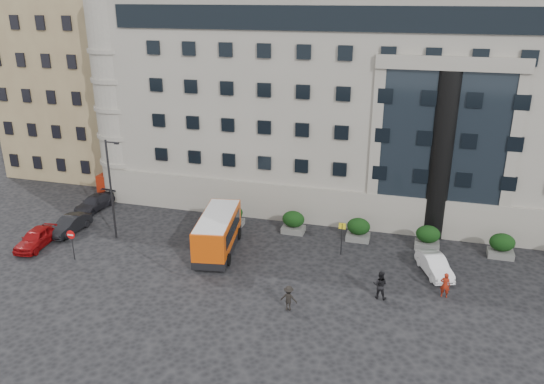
{
  "coord_description": "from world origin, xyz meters",
  "views": [
    {
      "loc": [
        10.07,
        -30.12,
        18.13
      ],
      "look_at": [
        0.63,
        3.48,
        5.0
      ],
      "focal_mm": 35.0,
      "sensor_mm": 36.0,
      "label": 1
    }
  ],
  "objects_px": {
    "hedge_c": "(358,229)",
    "hedge_d": "(428,237)",
    "no_entry_sign": "(72,239)",
    "street_lamp": "(111,186)",
    "pedestrian_c": "(289,298)",
    "bus_stop_sign": "(342,233)",
    "minibus": "(218,231)",
    "parked_car_c": "(94,203)",
    "red_truck": "(122,174)",
    "parked_car_a": "(36,238)",
    "parked_car_b": "(70,225)",
    "parked_car_d": "(136,183)",
    "white_taxi": "(434,265)",
    "hedge_a": "(232,215)",
    "pedestrian_a": "(445,285)",
    "pedestrian_b": "(380,285)",
    "hedge_b": "(293,222)",
    "hedge_e": "(502,245)"
  },
  "relations": [
    {
      "from": "hedge_d",
      "to": "no_entry_sign",
      "type": "bearing_deg",
      "value": -160.24
    },
    {
      "from": "hedge_c",
      "to": "parked_car_b",
      "type": "relative_size",
      "value": 0.45
    },
    {
      "from": "bus_stop_sign",
      "to": "red_truck",
      "type": "relative_size",
      "value": 0.48
    },
    {
      "from": "hedge_a",
      "to": "pedestrian_a",
      "type": "height_order",
      "value": "hedge_a"
    },
    {
      "from": "hedge_a",
      "to": "street_lamp",
      "type": "bearing_deg",
      "value": -148.84
    },
    {
      "from": "hedge_b",
      "to": "pedestrian_b",
      "type": "relative_size",
      "value": 0.98
    },
    {
      "from": "parked_car_c",
      "to": "parked_car_a",
      "type": "bearing_deg",
      "value": -84.55
    },
    {
      "from": "no_entry_sign",
      "to": "pedestrian_c",
      "type": "height_order",
      "value": "no_entry_sign"
    },
    {
      "from": "minibus",
      "to": "parked_car_c",
      "type": "height_order",
      "value": "minibus"
    },
    {
      "from": "no_entry_sign",
      "to": "pedestrian_a",
      "type": "distance_m",
      "value": 25.8
    },
    {
      "from": "red_truck",
      "to": "parked_car_c",
      "type": "relative_size",
      "value": 1.22
    },
    {
      "from": "white_taxi",
      "to": "bus_stop_sign",
      "type": "bearing_deg",
      "value": 148.4
    },
    {
      "from": "parked_car_a",
      "to": "parked_car_b",
      "type": "height_order",
      "value": "parked_car_a"
    },
    {
      "from": "street_lamp",
      "to": "parked_car_d",
      "type": "distance_m",
      "value": 11.58
    },
    {
      "from": "hedge_a",
      "to": "hedge_b",
      "type": "relative_size",
      "value": 1.0
    },
    {
      "from": "hedge_a",
      "to": "parked_car_b",
      "type": "xyz_separation_m",
      "value": [
        -12.12,
        -4.87,
        -0.26
      ]
    },
    {
      "from": "parked_car_d",
      "to": "white_taxi",
      "type": "xyz_separation_m",
      "value": [
        28.03,
        -9.35,
        -0.08
      ]
    },
    {
      "from": "red_truck",
      "to": "white_taxi",
      "type": "bearing_deg",
      "value": -18.3
    },
    {
      "from": "minibus",
      "to": "red_truck",
      "type": "distance_m",
      "value": 17.41
    },
    {
      "from": "pedestrian_b",
      "to": "hedge_b",
      "type": "bearing_deg",
      "value": -42.59
    },
    {
      "from": "hedge_c",
      "to": "pedestrian_b",
      "type": "bearing_deg",
      "value": -73.78
    },
    {
      "from": "hedge_e",
      "to": "parked_car_b",
      "type": "height_order",
      "value": "hedge_e"
    },
    {
      "from": "red_truck",
      "to": "parked_car_a",
      "type": "xyz_separation_m",
      "value": [
        0.5,
        -13.37,
        -0.73
      ]
    },
    {
      "from": "hedge_d",
      "to": "bus_stop_sign",
      "type": "height_order",
      "value": "bus_stop_sign"
    },
    {
      "from": "parked_car_a",
      "to": "pedestrian_a",
      "type": "relative_size",
      "value": 2.49
    },
    {
      "from": "pedestrian_a",
      "to": "street_lamp",
      "type": "bearing_deg",
      "value": -0.27
    },
    {
      "from": "street_lamp",
      "to": "bus_stop_sign",
      "type": "relative_size",
      "value": 3.17
    },
    {
      "from": "no_entry_sign",
      "to": "parked_car_a",
      "type": "distance_m",
      "value": 4.25
    },
    {
      "from": "hedge_c",
      "to": "hedge_d",
      "type": "relative_size",
      "value": 1.0
    },
    {
      "from": "parked_car_b",
      "to": "white_taxi",
      "type": "bearing_deg",
      "value": 5.18
    },
    {
      "from": "pedestrian_c",
      "to": "red_truck",
      "type": "bearing_deg",
      "value": -35.58
    },
    {
      "from": "parked_car_a",
      "to": "parked_car_d",
      "type": "relative_size",
      "value": 0.81
    },
    {
      "from": "parked_car_b",
      "to": "white_taxi",
      "type": "xyz_separation_m",
      "value": [
        28.22,
        0.96,
        -0.02
      ]
    },
    {
      "from": "street_lamp",
      "to": "pedestrian_c",
      "type": "height_order",
      "value": "street_lamp"
    },
    {
      "from": "parked_car_a",
      "to": "pedestrian_b",
      "type": "height_order",
      "value": "pedestrian_b"
    },
    {
      "from": "bus_stop_sign",
      "to": "no_entry_sign",
      "type": "height_order",
      "value": "bus_stop_sign"
    },
    {
      "from": "parked_car_a",
      "to": "parked_car_c",
      "type": "bearing_deg",
      "value": 83.82
    },
    {
      "from": "street_lamp",
      "to": "red_truck",
      "type": "xyz_separation_m",
      "value": [
        -5.56,
        10.42,
        -2.92
      ]
    },
    {
      "from": "minibus",
      "to": "white_taxi",
      "type": "relative_size",
      "value": 1.81
    },
    {
      "from": "hedge_b",
      "to": "pedestrian_c",
      "type": "height_order",
      "value": "hedge_b"
    },
    {
      "from": "parked_car_d",
      "to": "pedestrian_a",
      "type": "distance_m",
      "value": 31.15
    },
    {
      "from": "parked_car_d",
      "to": "pedestrian_c",
      "type": "distance_m",
      "value": 25.43
    },
    {
      "from": "minibus",
      "to": "white_taxi",
      "type": "xyz_separation_m",
      "value": [
        15.56,
        0.76,
        -0.93
      ]
    },
    {
      "from": "hedge_a",
      "to": "no_entry_sign",
      "type": "relative_size",
      "value": 0.79
    },
    {
      "from": "parked_car_d",
      "to": "bus_stop_sign",
      "type": "bearing_deg",
      "value": -16.24
    },
    {
      "from": "hedge_c",
      "to": "white_taxi",
      "type": "distance_m",
      "value": 6.92
    },
    {
      "from": "parked_car_d",
      "to": "pedestrian_b",
      "type": "height_order",
      "value": "pedestrian_b"
    },
    {
      "from": "street_lamp",
      "to": "hedge_a",
      "type": "bearing_deg",
      "value": 31.16
    },
    {
      "from": "hedge_d",
      "to": "red_truck",
      "type": "distance_m",
      "value": 29.65
    },
    {
      "from": "minibus",
      "to": "parked_car_b",
      "type": "xyz_separation_m",
      "value": [
        -12.66,
        -0.2,
        -0.91
      ]
    }
  ]
}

